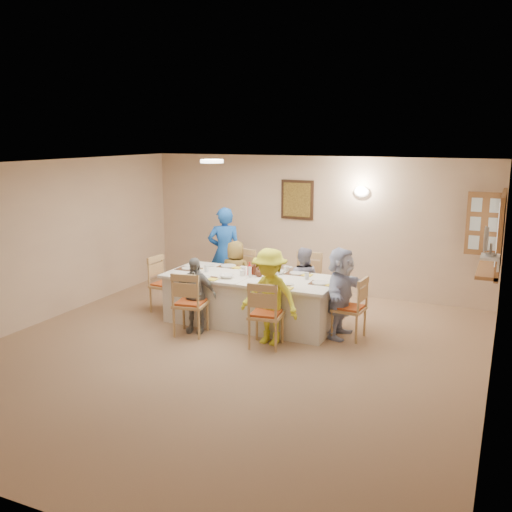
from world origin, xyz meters
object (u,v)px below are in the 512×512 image
at_px(chair_right_end, 349,307).
at_px(diner_right_end, 341,293).
at_px(diner_back_right, 303,282).
at_px(condiment_ketchup, 250,269).
at_px(chair_front_right, 266,313).
at_px(diner_back_left, 236,274).
at_px(dining_table, 251,300).
at_px(diner_front_left, 195,295).
at_px(serving_hatch, 501,233).
at_px(chair_back_left, 239,278).
at_px(chair_front_left, 191,303).
at_px(chair_left_end, 166,284).
at_px(caregiver, 225,253).
at_px(chair_back_right, 305,284).
at_px(diner_front_right, 270,297).
at_px(desk_fan, 489,245).

height_order(chair_right_end, diner_right_end, diner_right_end).
distance_m(diner_back_right, condiment_ketchup, 0.96).
relative_size(chair_front_right, diner_back_left, 0.83).
bearing_deg(dining_table, diner_back_left, 131.42).
xyz_separation_m(diner_back_right, condiment_ketchup, (-0.63, -0.65, 0.30)).
xyz_separation_m(diner_back_right, diner_front_left, (-1.20, -1.36, -0.00)).
distance_m(serving_hatch, diner_back_left, 4.17).
height_order(diner_back_right, condiment_ketchup, diner_back_right).
relative_size(serving_hatch, chair_back_left, 1.56).
bearing_deg(chair_front_left, chair_left_end, -49.99).
bearing_deg(serving_hatch, caregiver, 179.63).
relative_size(chair_back_right, diner_front_right, 0.74).
height_order(dining_table, chair_front_right, chair_front_right).
distance_m(dining_table, chair_right_end, 1.55).
xyz_separation_m(chair_back_left, chair_front_right, (1.20, -1.60, -0.01)).
bearing_deg(chair_front_left, condiment_ketchup, -134.32).
xyz_separation_m(dining_table, diner_front_left, (-0.60, -0.68, 0.18)).
height_order(chair_back_right, diner_back_left, diner_back_left).
height_order(diner_right_end, caregiver, caregiver).
bearing_deg(diner_back_left, chair_right_end, 156.32).
bearing_deg(chair_left_end, caregiver, -20.03).
height_order(desk_fan, chair_front_right, desk_fan).
bearing_deg(diner_front_left, chair_left_end, 132.86).
distance_m(desk_fan, diner_front_right, 2.90).
bearing_deg(diner_back_right, condiment_ketchup, 41.97).
bearing_deg(chair_left_end, dining_table, -86.54).
bearing_deg(caregiver, chair_left_end, 38.57).
distance_m(chair_back_left, diner_right_end, 2.18).
distance_m(dining_table, diner_right_end, 1.45).
relative_size(diner_front_left, diner_front_right, 0.83).
height_order(desk_fan, diner_back_left, desk_fan).
distance_m(chair_left_end, diner_right_end, 2.98).
distance_m(desk_fan, chair_right_end, 2.10).
relative_size(chair_back_right, chair_front_right, 1.06).
distance_m(diner_back_left, caregiver, 0.70).
height_order(chair_left_end, diner_front_right, diner_front_right).
bearing_deg(desk_fan, diner_front_right, -170.62).
xyz_separation_m(chair_right_end, diner_back_left, (-2.15, 0.68, 0.12)).
bearing_deg(serving_hatch, chair_right_end, -149.34).
relative_size(chair_front_right, condiment_ketchup, 4.56).
height_order(serving_hatch, chair_back_left, serving_hatch).
bearing_deg(serving_hatch, chair_back_right, -173.55).
bearing_deg(dining_table, chair_left_end, 180.00).
height_order(serving_hatch, chair_left_end, serving_hatch).
bearing_deg(diner_back_right, desk_fan, 157.67).
bearing_deg(desk_fan, diner_front_left, -173.45).
relative_size(diner_back_left, diner_back_right, 1.01).
bearing_deg(chair_back_left, serving_hatch, 12.78).
relative_size(serving_hatch, diner_front_right, 1.11).
xyz_separation_m(diner_front_right, caregiver, (-1.65, 1.83, 0.14)).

